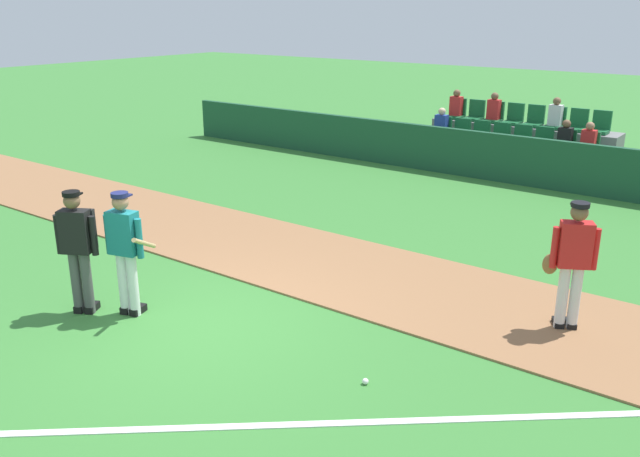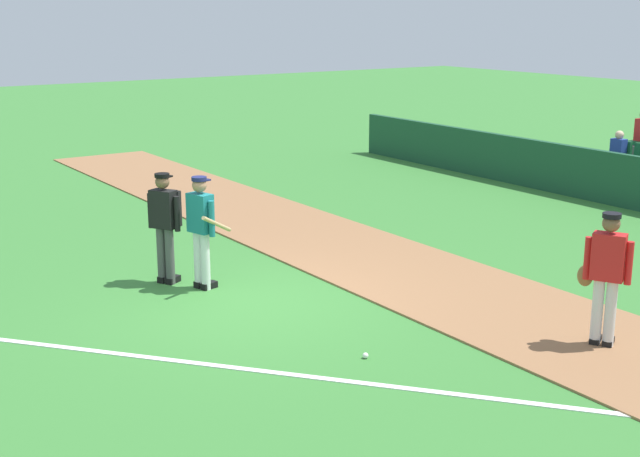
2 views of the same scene
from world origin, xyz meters
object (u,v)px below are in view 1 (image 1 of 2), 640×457
batter_teal_jersey (126,249)px  umpire_home_plate (78,245)px  runner_red_jersey (572,262)px  baseball (365,381)px

batter_teal_jersey → umpire_home_plate: same height
runner_red_jersey → batter_teal_jersey: bearing=-148.0°
batter_teal_jersey → runner_red_jersey: size_ratio=1.00×
baseball → umpire_home_plate: bearing=-170.0°
batter_teal_jersey → baseball: bearing=6.4°
umpire_home_plate → baseball: umpire_home_plate is taller
batter_teal_jersey → umpire_home_plate: size_ratio=1.00×
batter_teal_jersey → runner_red_jersey: 5.90m
batter_teal_jersey → umpire_home_plate: 0.67m
runner_red_jersey → baseball: 3.19m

